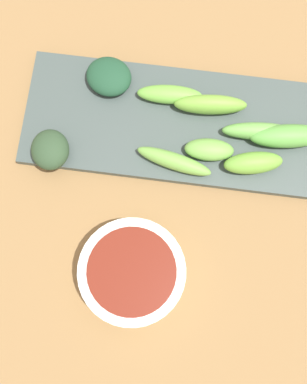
{
  "coord_description": "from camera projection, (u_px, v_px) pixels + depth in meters",
  "views": [
    {
      "loc": [
        -0.16,
        -0.02,
        0.62
      ],
      "look_at": [
        -0.04,
        -0.01,
        0.05
      ],
      "focal_mm": 45.37,
      "sensor_mm": 36.0,
      "label": 1
    }
  ],
  "objects": [
    {
      "name": "tabletop",
      "position": [
        151.0,
        170.0,
        0.63
      ],
      "size": [
        2.1,
        2.1,
        0.02
      ],
      "primitive_type": "cube",
      "color": "olive",
      "rests_on": "ground"
    },
    {
      "name": "sauce_bowl",
      "position": [
        132.0,
        272.0,
        0.57
      ],
      "size": [
        0.12,
        0.12,
        0.05
      ],
      "color": "white",
      "rests_on": "tabletop"
    },
    {
      "name": "serving_plate",
      "position": [
        173.0,
        124.0,
        0.63
      ],
      "size": [
        0.15,
        0.38,
        0.01
      ],
      "primitive_type": "cube",
      "color": "#42504C",
      "rests_on": "tabletop"
    },
    {
      "name": "broccoli_stalk_0",
      "position": [
        170.0,
        95.0,
        0.62
      ],
      "size": [
        0.03,
        0.09,
        0.02
      ],
      "primitive_type": "ellipsoid",
      "rotation": [
        0.0,
        0.0,
        0.06
      ],
      "color": "#71B943",
      "rests_on": "serving_plate"
    },
    {
      "name": "broccoli_leafy_1",
      "position": [
        50.0,
        148.0,
        0.6
      ],
      "size": [
        0.06,
        0.06,
        0.03
      ],
      "primitive_type": "ellipsoid",
      "rotation": [
        0.0,
        0.0,
        0.26
      ],
      "color": "#30492E",
      "rests_on": "serving_plate"
    },
    {
      "name": "broccoli_stalk_2",
      "position": [
        209.0,
        150.0,
        0.6
      ],
      "size": [
        0.03,
        0.06,
        0.02
      ],
      "primitive_type": "ellipsoid",
      "rotation": [
        0.0,
        0.0,
        0.05
      ],
      "color": "#75B34B",
      "rests_on": "serving_plate"
    },
    {
      "name": "broccoli_leafy_3",
      "position": [
        109.0,
        77.0,
        0.62
      ],
      "size": [
        0.07,
        0.07,
        0.02
      ],
      "primitive_type": "ellipsoid",
      "rotation": [
        0.0,
        0.0,
        -0.33
      ],
      "color": "#204A2F",
      "rests_on": "serving_plate"
    },
    {
      "name": "broccoli_stalk_4",
      "position": [
        253.0,
        163.0,
        0.6
      ],
      "size": [
        0.04,
        0.08,
        0.03
      ],
      "primitive_type": "ellipsoid",
      "rotation": [
        0.0,
        0.0,
        0.21
      ],
      "color": "#74B63E",
      "rests_on": "serving_plate"
    },
    {
      "name": "broccoli_stalk_5",
      "position": [
        259.0,
        131.0,
        0.61
      ],
      "size": [
        0.03,
        0.09,
        0.02
      ],
      "primitive_type": "ellipsoid",
      "rotation": [
        0.0,
        0.0,
        0.1
      ],
      "color": "#6EB44F",
      "rests_on": "serving_plate"
    },
    {
      "name": "broccoli_stalk_6",
      "position": [
        210.0,
        105.0,
        0.61
      ],
      "size": [
        0.03,
        0.09,
        0.03
      ],
      "primitive_type": "ellipsoid",
      "rotation": [
        0.0,
        0.0,
        0.1
      ],
      "color": "#78B73F",
      "rests_on": "serving_plate"
    },
    {
      "name": "broccoli_stalk_7",
      "position": [
        288.0,
        136.0,
        0.6
      ],
      "size": [
        0.04,
        0.1,
        0.03
      ],
      "primitive_type": "ellipsoid",
      "rotation": [
        0.0,
        0.0,
        0.15
      ],
      "color": "#62AF47",
      "rests_on": "serving_plate"
    },
    {
      "name": "broccoli_stalk_8",
      "position": [
        174.0,
        161.0,
        0.6
      ],
      "size": [
        0.04,
        0.1,
        0.02
      ],
      "primitive_type": "ellipsoid",
      "rotation": [
        0.0,
        0.0,
        -0.21
      ],
      "color": "#75B249",
      "rests_on": "serving_plate"
    }
  ]
}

